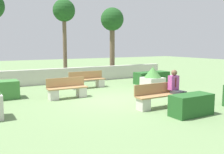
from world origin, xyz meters
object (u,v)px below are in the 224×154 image
bench_right_side (67,90)px  planter_corner_left (153,78)px  tree_center_left (64,14)px  bench_front (161,98)px  tree_center_right (112,22)px  bench_left_side (87,82)px  person_seated_man (176,86)px

bench_right_side → planter_corner_left: size_ratio=1.50×
tree_center_left → planter_corner_left: bearing=-62.7°
bench_front → bench_right_side: size_ratio=1.23×
bench_right_side → planter_corner_left: bearing=4.3°
planter_corner_left → tree_center_right: bearing=83.5°
planter_corner_left → tree_center_left: size_ratio=0.22×
bench_left_side → bench_right_side: bearing=-143.9°
tree_center_left → tree_center_right: tree_center_left is taller
bench_right_side → person_seated_man: person_seated_man is taller
bench_right_side → tree_center_right: 8.44m
bench_front → person_seated_man: 0.74m
person_seated_man → tree_center_right: 9.64m
person_seated_man → bench_front: bearing=166.6°
bench_front → tree_center_right: bearing=71.4°
bench_front → tree_center_left: (-0.56, 8.87, 3.95)m
tree_center_right → bench_front: bearing=-108.6°
tree_center_right → bench_left_side: bearing=-135.4°
bench_front → bench_right_side: bearing=127.4°
bench_front → bench_right_side: 4.06m
bench_front → planter_corner_left: (2.31, 3.32, 0.20)m
tree_center_left → bench_front: bearing=-86.4°
bench_left_side → tree_center_left: size_ratio=0.37×
bench_left_side → person_seated_man: person_seated_man is taller
person_seated_man → tree_center_left: tree_center_left is taller
person_seated_man → planter_corner_left: (1.71, 3.46, -0.21)m
bench_left_side → person_seated_man: size_ratio=1.42×
bench_front → planter_corner_left: planter_corner_left is taller
planter_corner_left → bench_left_side: bearing=147.9°
tree_center_left → tree_center_right: size_ratio=1.06×
bench_left_side → tree_center_left: bearing=77.9°
bench_right_side → tree_center_right: size_ratio=0.35×
person_seated_man → tree_center_left: size_ratio=0.26×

